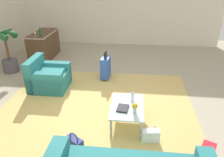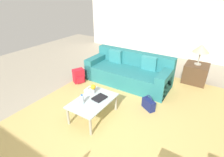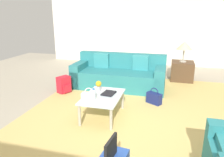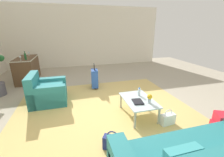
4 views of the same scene
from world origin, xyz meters
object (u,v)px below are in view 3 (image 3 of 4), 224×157
at_px(coffee_table, 103,99).
at_px(backpack_red, 64,85).
at_px(couch, 120,75).
at_px(flower_vase, 99,85).
at_px(table_lamp, 184,46).
at_px(side_table, 182,71).
at_px(handbag_white, 89,98).
at_px(handbag_navy, 154,98).
at_px(water_bottle, 94,94).
at_px(coffee_table_book, 109,93).

height_order(coffee_table, backpack_red, coffee_table).
bearing_deg(couch, flower_vase, -1.82).
distance_m(flower_vase, table_lamp, 3.10).
height_order(coffee_table, side_table, side_table).
bearing_deg(flower_vase, couch, 178.18).
xyz_separation_m(coffee_table, side_table, (-2.80, 1.50, -0.09)).
height_order(flower_vase, table_lamp, table_lamp).
xyz_separation_m(coffee_table, backpack_red, (-1.00, -1.29, -0.17)).
bearing_deg(flower_vase, handbag_white, -132.39).
relative_size(flower_vase, table_lamp, 0.36).
relative_size(table_lamp, backpack_red, 1.41).
bearing_deg(handbag_navy, water_bottle, -42.59).
xyz_separation_m(water_bottle, handbag_white, (-0.70, -0.36, -0.38)).
bearing_deg(handbag_navy, coffee_table_book, -47.05).
bearing_deg(table_lamp, backpack_red, -57.11).
bearing_deg(couch, table_lamp, 122.13).
relative_size(coffee_table, flower_vase, 4.80).
bearing_deg(water_bottle, coffee_table, 153.43).
bearing_deg(coffee_table, flower_vase, -145.71).
bearing_deg(side_table, coffee_table_book, -27.92).
relative_size(coffee_table, water_bottle, 4.82).
distance_m(side_table, table_lamp, 0.72).
bearing_deg(table_lamp, flower_vase, -32.60).
relative_size(water_bottle, handbag_navy, 0.57).
distance_m(water_bottle, backpack_red, 1.72).
bearing_deg(backpack_red, table_lamp, 122.89).
bearing_deg(couch, backpack_red, -56.11).
height_order(handbag_navy, handbag_white, same).
bearing_deg(couch, coffee_table_book, 6.13).
relative_size(coffee_table, handbag_navy, 2.75).
height_order(couch, flower_vase, couch).
height_order(coffee_table, table_lamp, table_lamp).
bearing_deg(coffee_table_book, water_bottle, -21.63).
distance_m(couch, backpack_red, 1.44).
height_order(side_table, table_lamp, table_lamp).
height_order(water_bottle, flower_vase, flower_vase).
distance_m(coffee_table_book, backpack_red, 1.64).
height_order(coffee_table_book, side_table, side_table).
xyz_separation_m(flower_vase, backpack_red, (-0.78, -1.14, -0.34)).
bearing_deg(water_bottle, handbag_white, -152.85).
xyz_separation_m(water_bottle, flower_vase, (-0.42, -0.05, 0.03)).
distance_m(water_bottle, coffee_table_book, 0.38).
xyz_separation_m(flower_vase, table_lamp, (-2.58, 1.65, 0.45)).
relative_size(coffee_table, handbag_white, 2.75).
xyz_separation_m(coffee_table_book, handbag_white, (-0.38, -0.54, -0.30)).
height_order(coffee_table_book, flower_vase, flower_vase).
bearing_deg(table_lamp, handbag_navy, -17.92).
distance_m(coffee_table_book, side_table, 3.04).
distance_m(water_bottle, flower_vase, 0.42).
relative_size(flower_vase, side_table, 0.34).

